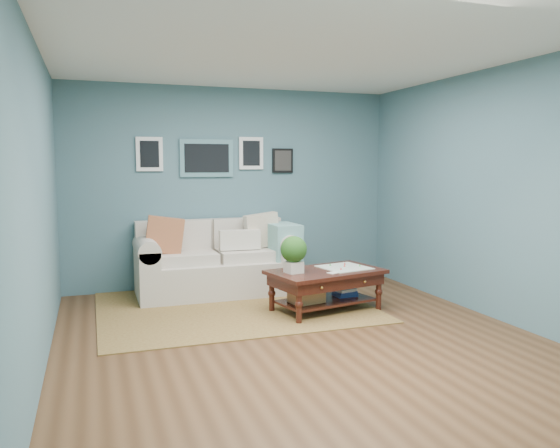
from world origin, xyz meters
name	(u,v)px	position (x,y,z in m)	size (l,w,h in m)	color
room_shell	(296,197)	(-0.01, 0.06, 1.36)	(5.00, 5.02, 2.70)	brown
area_rug	(234,307)	(-0.31, 1.29, 0.01)	(3.07, 2.45, 0.01)	brown
loveseat	(222,261)	(-0.28, 2.03, 0.43)	(2.04, 0.93, 1.05)	beige
coffee_table	(320,277)	(0.58, 0.79, 0.39)	(1.38, 0.98, 0.88)	black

